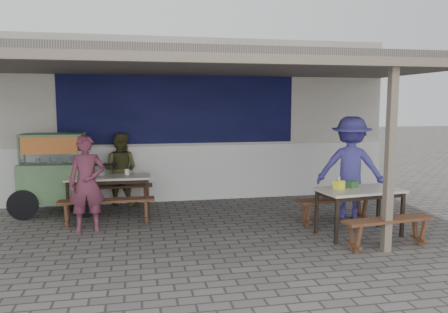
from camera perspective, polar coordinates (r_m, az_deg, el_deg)
name	(u,v)px	position (r m, az deg, el deg)	size (l,w,h in m)	color
ground	(214,241)	(6.81, -1.34, -11.03)	(60.00, 60.00, 0.00)	#605D57
back_wall	(186,120)	(10.03, -4.97, 4.74)	(9.00, 1.28, 3.50)	beige
warung_roof	(205,66)	(7.39, -2.52, 11.70)	(9.00, 4.21, 2.81)	#615A53
table_left	(109,180)	(8.46, -14.81, -3.02)	(1.54, 0.66, 0.75)	silver
bench_left_street	(107,205)	(7.88, -15.04, -6.18)	(1.63, 0.29, 0.45)	brown
bench_left_wall	(112,191)	(9.16, -14.48, -4.34)	(1.63, 0.29, 0.45)	brown
table_right	(360,194)	(7.29, 17.30, -4.69)	(1.38, 0.85, 0.75)	silver
bench_right_street	(388,226)	(6.82, 20.64, -8.52)	(1.43, 0.44, 0.45)	brown
bench_right_wall	(335,205)	(7.93, 14.27, -6.13)	(1.43, 0.44, 0.45)	brown
vendor_cart	(56,171)	(8.85, -21.11, -1.74)	(1.96, 0.79, 1.54)	#67885A
patron_street_side	(87,183)	(7.53, -17.47, -3.36)	(0.58, 0.38, 1.59)	brown
patron_wall_side	(120,169)	(9.23, -13.37, -1.64)	(0.73, 0.57, 1.51)	brown
patron_right_table	(351,168)	(8.30, 16.21, -1.41)	(1.21, 0.69, 1.87)	#46409B
tissue_box	(339,185)	(7.18, 14.79, -3.58)	(0.14, 0.14, 0.14)	yellow
donation_box	(353,184)	(7.35, 16.46, -3.50)	(0.16, 0.11, 0.11)	#316A2F
condiment_jar	(127,172)	(8.56, -12.55, -1.96)	(0.09, 0.09, 0.10)	white
condiment_bowl	(101,174)	(8.57, -15.78, -2.25)	(0.17, 0.17, 0.04)	white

